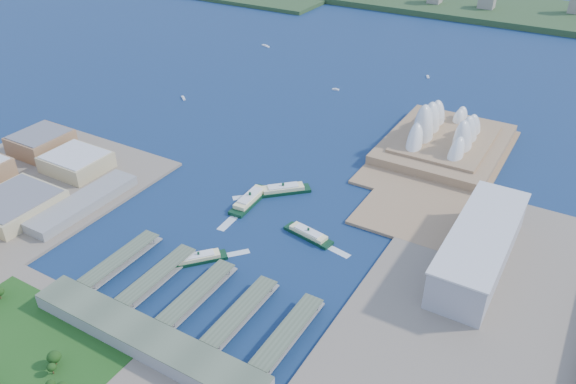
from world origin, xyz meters
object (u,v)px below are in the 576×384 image
Objects in this scene: toaster_building at (480,247)px; ferry_c at (199,257)px; ferry_a at (250,197)px; ferry_d at (308,232)px; opera_house at (448,125)px; ferry_b at (283,188)px.

ferry_c is (-210.66, -116.35, -15.85)m from toaster_building.
ferry_a is at bearing -176.32° from toaster_building.
ferry_c is at bearing 151.06° from ferry_d.
ferry_a reaches higher than ferry_c.
toaster_building is 226.01m from ferry_a.
ferry_a is (-225.06, -14.48, -14.80)m from toaster_building.
opera_house is 2.98× the size of ferry_a.
opera_house is 339.69m from ferry_c.
opera_house reaches higher than ferry_d.
ferry_c is (-120.66, -316.35, -27.35)m from opera_house.
ferry_a is (-135.06, -214.48, -26.30)m from opera_house.
ferry_d is (60.48, -55.14, -0.69)m from ferry_b.
ferry_b reaches higher than ferry_d.
ferry_b is (-115.92, -181.19, -26.55)m from opera_house.
toaster_building is (90.00, -200.00, -11.50)m from opera_house.
opera_house is 244.27m from ferry_d.
ferry_c is at bearing -45.56° from ferry_b.
ferry_b is 1.17× the size of ferry_c.
ferry_c is (14.40, -101.87, -1.06)m from ferry_a.
ferry_a is 102.89m from ferry_c.
opera_house is 216.73m from ferry_b.
toaster_building reaches higher than ferry_a.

